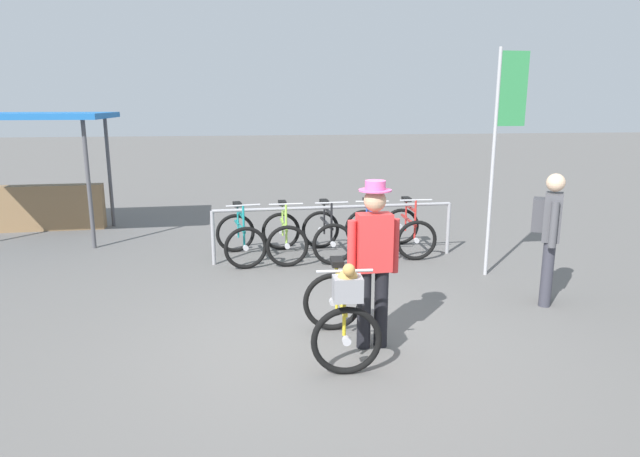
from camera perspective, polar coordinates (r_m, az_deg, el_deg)
ground_plane at (r=5.85m, az=1.39°, el=-11.82°), size 80.00×80.00×0.00m
bike_rack_rail at (r=8.69m, az=1.58°, el=1.18°), size 3.91×0.15×0.88m
racked_bike_teal at (r=8.77m, az=-8.35°, el=-0.97°), size 0.82×1.18×0.97m
racked_bike_lime at (r=8.81m, az=-3.80°, el=-0.79°), size 0.68×1.13×0.98m
racked_bike_black at (r=8.91m, az=0.68°, el=-0.61°), size 0.70×1.11×0.97m
racked_bike_blue at (r=9.06m, az=5.04°, el=-0.43°), size 0.76×1.16×0.97m
racked_bike_red at (r=9.26m, az=9.22°, el=-0.26°), size 0.71×1.14×0.98m
featured_bicycle at (r=5.38m, az=2.19°, el=-8.47°), size 0.72×1.22×1.09m
person_with_featured_bike at (r=5.45m, az=5.63°, el=-3.10°), size 0.53×0.32×1.72m
pedestrian_with_backpack at (r=7.21m, az=22.88°, el=-0.21°), size 0.44×0.47×1.64m
market_stall at (r=11.58m, az=-28.17°, el=6.15°), size 3.16×2.39×2.30m
banner_flag at (r=8.09m, az=18.79°, el=10.69°), size 0.45×0.05×3.20m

